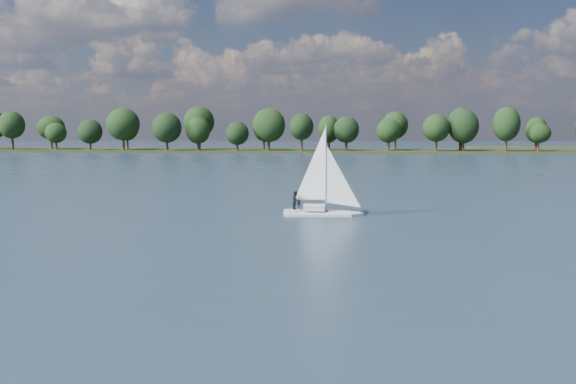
% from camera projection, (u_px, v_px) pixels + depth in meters
% --- Properties ---
extents(ground, '(700.00, 700.00, 0.00)m').
position_uv_depth(ground, '(337.00, 172.00, 118.94)').
color(ground, '#233342').
rests_on(ground, ground).
extents(far_shore, '(660.00, 40.00, 1.50)m').
position_uv_depth(far_shore, '(347.00, 152.00, 229.78)').
color(far_shore, black).
rests_on(far_shore, ground).
extents(sailboat, '(6.59, 2.24, 8.54)m').
position_uv_depth(sailboat, '(318.00, 189.00, 57.55)').
color(sailboat, silver).
rests_on(sailboat, ground).
extents(treeline, '(562.62, 73.77, 18.57)m').
position_uv_depth(treeline, '(326.00, 129.00, 226.56)').
color(treeline, black).
rests_on(treeline, ground).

